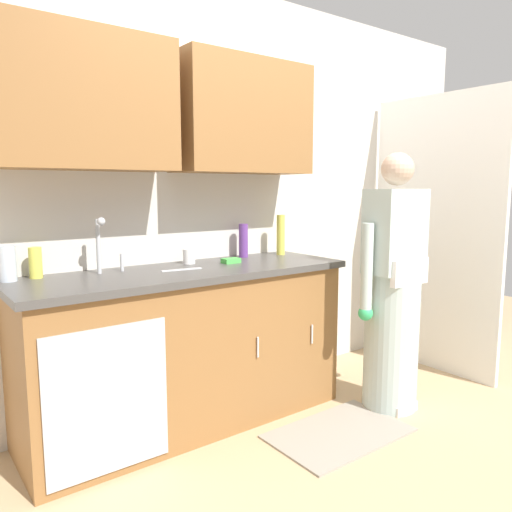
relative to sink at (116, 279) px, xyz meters
name	(u,v)px	position (x,y,z in m)	size (l,w,h in m)	color
ground_plane	(337,441)	(0.97, -0.71, -0.93)	(9.00, 9.00, 0.00)	tan
kitchen_wall_with_uppers	(218,177)	(0.83, 0.29, 0.55)	(4.80, 0.44, 2.70)	beige
closet_door_panel	(435,234)	(2.42, -0.31, 0.12)	(1.10, 0.04, 2.10)	silver
counter_cabinet	(188,350)	(0.42, -0.01, -0.48)	(1.90, 0.62, 0.90)	brown
countertop	(187,272)	(0.42, -0.01, -0.01)	(1.96, 0.66, 0.04)	#474442
sink	(116,279)	(0.00, 0.00, 0.00)	(0.50, 0.36, 0.35)	#B7BABF
person_at_sink	(393,302)	(1.57, -0.59, -0.23)	(0.55, 0.34, 1.62)	white
floor_mat	(339,433)	(1.04, -0.66, -0.92)	(0.80, 0.50, 0.01)	gray
bottle_dish_liquid	(36,263)	(-0.35, 0.20, 0.10)	(0.07, 0.07, 0.16)	#D8D14C
bottle_water_short	(281,235)	(1.25, 0.14, 0.15)	(0.06, 0.06, 0.28)	#D8D14C
bottle_soap	(8,264)	(-0.48, 0.19, 0.10)	(0.08, 0.08, 0.18)	silver
bottle_cleaner_spray	(243,241)	(0.97, 0.20, 0.13)	(0.06, 0.06, 0.23)	#66388C
cup_by_sink	(189,256)	(0.53, 0.16, 0.06)	(0.08, 0.08, 0.09)	white
knife_on_counter	(182,270)	(0.38, -0.03, 0.02)	(0.24, 0.02, 0.01)	silver
sponge	(231,261)	(0.75, 0.03, 0.03)	(0.11, 0.07, 0.03)	#4CBF4C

